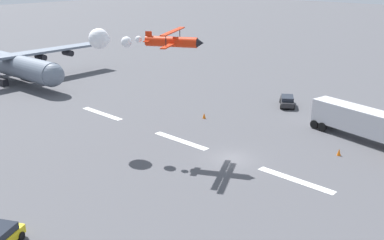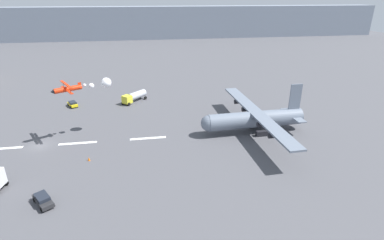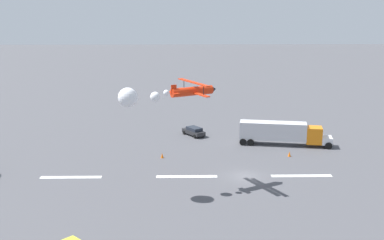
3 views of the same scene
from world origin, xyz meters
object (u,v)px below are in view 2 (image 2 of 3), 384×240
at_px(cargo_transport_plane, 252,119).
at_px(followme_car_yellow, 43,200).
at_px(fuel_tanker_truck, 134,96).
at_px(stunt_biplane_red, 92,85).
at_px(traffic_cone_far, 89,159).
at_px(airport_staff_sedan, 73,104).

height_order(cargo_transport_plane, followme_car_yellow, cargo_transport_plane).
bearing_deg(fuel_tanker_truck, stunt_biplane_red, -110.49).
bearing_deg(followme_car_yellow, traffic_cone_far, 68.34).
xyz_separation_m(stunt_biplane_red, followme_car_yellow, (-5.28, -24.69, -10.86)).
bearing_deg(cargo_transport_plane, followme_car_yellow, -153.75).
xyz_separation_m(followme_car_yellow, traffic_cone_far, (4.92, 12.40, -0.44)).
bearing_deg(stunt_biplane_red, traffic_cone_far, -91.66).
relative_size(stunt_biplane_red, followme_car_yellow, 2.47).
relative_size(cargo_transport_plane, traffic_cone_far, 50.15).
bearing_deg(cargo_transport_plane, fuel_tanker_truck, 136.35).
relative_size(stunt_biplane_red, traffic_cone_far, 15.68).
xyz_separation_m(fuel_tanker_truck, traffic_cone_far, (-8.25, -33.42, -1.36)).
distance_m(fuel_tanker_truck, airport_staff_sedan, 17.50).
bearing_deg(traffic_cone_far, stunt_biplane_red, 88.34).
distance_m(airport_staff_sedan, traffic_cone_far, 33.47).
relative_size(fuel_tanker_truck, traffic_cone_far, 10.09).
distance_m(cargo_transport_plane, traffic_cone_far, 36.33).
height_order(fuel_tanker_truck, traffic_cone_far, fuel_tanker_truck).
distance_m(cargo_transport_plane, followme_car_yellow, 45.06).
relative_size(fuel_tanker_truck, followme_car_yellow, 1.59).
xyz_separation_m(airport_staff_sedan, traffic_cone_far, (9.18, -32.18, -0.44)).
xyz_separation_m(stunt_biplane_red, airport_staff_sedan, (-9.54, 19.89, -10.86)).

